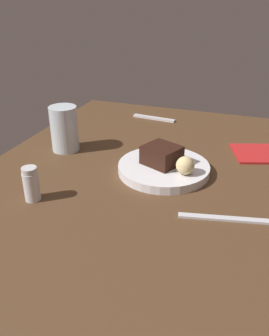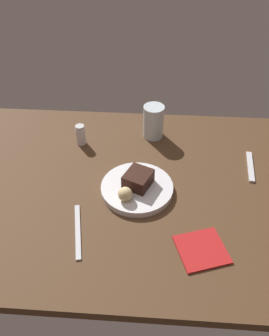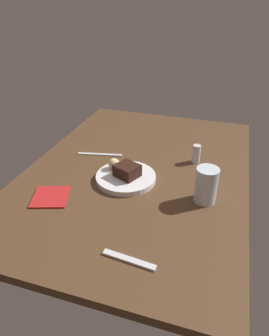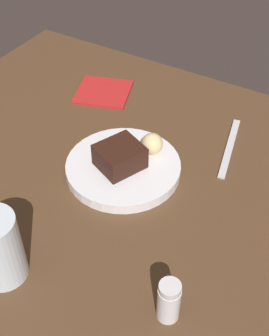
# 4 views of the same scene
# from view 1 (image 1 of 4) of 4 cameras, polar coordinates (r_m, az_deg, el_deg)

# --- Properties ---
(dining_table) EXTENTS (1.20, 0.84, 0.03)m
(dining_table) POSITION_cam_1_polar(r_m,az_deg,el_deg) (0.81, 1.63, -4.17)
(dining_table) COLOR #4C331E
(dining_table) RESTS_ON ground
(dessert_plate) EXTENTS (0.22, 0.22, 0.02)m
(dessert_plate) POSITION_cam_1_polar(r_m,az_deg,el_deg) (0.87, 4.72, -0.03)
(dessert_plate) COLOR silver
(dessert_plate) RESTS_ON dining_table
(chocolate_cake_slice) EXTENTS (0.10, 0.10, 0.05)m
(chocolate_cake_slice) POSITION_cam_1_polar(r_m,az_deg,el_deg) (0.86, 4.40, 2.09)
(chocolate_cake_slice) COLOR black
(chocolate_cake_slice) RESTS_ON dessert_plate
(bread_roll) EXTENTS (0.04, 0.04, 0.04)m
(bread_roll) POSITION_cam_1_polar(r_m,az_deg,el_deg) (0.81, 8.17, 0.40)
(bread_roll) COLOR #DBC184
(bread_roll) RESTS_ON dessert_plate
(salt_shaker) EXTENTS (0.03, 0.03, 0.08)m
(salt_shaker) POSITION_cam_1_polar(r_m,az_deg,el_deg) (0.77, -16.30, -2.50)
(salt_shaker) COLOR silver
(salt_shaker) RESTS_ON dining_table
(water_glass) EXTENTS (0.07, 0.07, 0.12)m
(water_glass) POSITION_cam_1_polar(r_m,az_deg,el_deg) (0.99, -11.25, 6.23)
(water_glass) COLOR silver
(water_glass) RESTS_ON dining_table
(dessert_spoon) EXTENTS (0.03, 0.15, 0.01)m
(dessert_spoon) POSITION_cam_1_polar(r_m,az_deg,el_deg) (1.23, 3.15, 8.02)
(dessert_spoon) COLOR silver
(dessert_spoon) RESTS_ON dining_table
(butter_knife) EXTENTS (0.05, 0.19, 0.01)m
(butter_knife) POSITION_cam_1_polar(r_m,az_deg,el_deg) (0.72, 14.72, -7.91)
(butter_knife) COLOR silver
(butter_knife) RESTS_ON dining_table
(folded_napkin) EXTENTS (0.15, 0.15, 0.01)m
(folded_napkin) POSITION_cam_1_polar(r_m,az_deg,el_deg) (1.01, 19.00, 2.23)
(folded_napkin) COLOR #B21E1E
(folded_napkin) RESTS_ON dining_table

